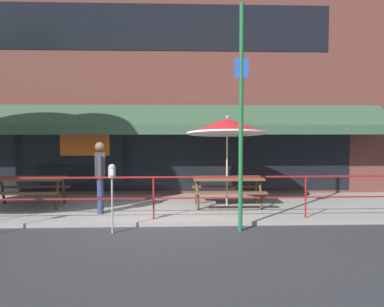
{
  "coord_description": "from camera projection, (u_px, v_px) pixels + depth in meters",
  "views": [
    {
      "loc": [
        0.43,
        -9.21,
        2.16
      ],
      "look_at": [
        0.92,
        1.6,
        1.5
      ],
      "focal_mm": 40.0,
      "sensor_mm": 36.0,
      "label": 1
    }
  ],
  "objects": [
    {
      "name": "ground_plane",
      "position": [
        153.0,
        227.0,
        9.29
      ],
      "size": [
        120.0,
        120.0,
        0.0
      ],
      "primitive_type": "plane",
      "color": "#2D2D30"
    },
    {
      "name": "patio_deck",
      "position": [
        157.0,
        207.0,
        11.28
      ],
      "size": [
        15.0,
        4.0,
        0.1
      ],
      "primitive_type": "cube",
      "color": "gray",
      "rests_on": "ground"
    },
    {
      "name": "restaurant_building",
      "position": [
        159.0,
        78.0,
        13.28
      ],
      "size": [
        15.0,
        1.6,
        7.42
      ],
      "color": "brown",
      "rests_on": "ground"
    },
    {
      "name": "patio_railing",
      "position": [
        153.0,
        188.0,
        9.54
      ],
      "size": [
        13.84,
        0.04,
        0.97
      ],
      "color": "maroon",
      "rests_on": "patio_deck"
    },
    {
      "name": "picnic_table_left",
      "position": [
        29.0,
        184.0,
        11.07
      ],
      "size": [
        1.8,
        1.42,
        0.76
      ],
      "color": "brown",
      "rests_on": "patio_deck"
    },
    {
      "name": "picnic_table_centre",
      "position": [
        228.0,
        183.0,
        11.12
      ],
      "size": [
        1.8,
        1.42,
        0.76
      ],
      "color": "brown",
      "rests_on": "patio_deck"
    },
    {
      "name": "patio_umbrella_centre",
      "position": [
        227.0,
        127.0,
        11.21
      ],
      "size": [
        2.14,
        2.14,
        2.39
      ],
      "color": "#B7B2A8",
      "rests_on": "patio_deck"
    },
    {
      "name": "pedestrian_walking",
      "position": [
        100.0,
        173.0,
        10.24
      ],
      "size": [
        0.31,
        0.61,
        1.71
      ],
      "color": "navy",
      "rests_on": "patio_deck"
    },
    {
      "name": "parking_meter_far",
      "position": [
        112.0,
        177.0,
        8.65
      ],
      "size": [
        0.15,
        0.16,
        1.42
      ],
      "color": "gray",
      "rests_on": "ground"
    },
    {
      "name": "street_sign_pole",
      "position": [
        241.0,
        116.0,
        8.78
      ],
      "size": [
        0.28,
        0.09,
        4.68
      ],
      "color": "#1E6033",
      "rests_on": "ground"
    }
  ]
}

